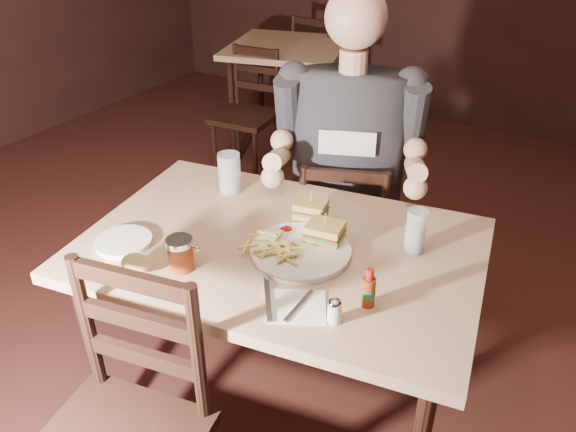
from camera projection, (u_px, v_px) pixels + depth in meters
The scene contains 22 objects.
room_shell at pixel (185, 54), 1.42m from camera, with size 7.00×7.00×7.00m.
main_table at pixel (280, 263), 1.85m from camera, with size 1.39×1.04×0.77m.
bg_table at pixel (288, 58), 4.01m from camera, with size 0.98×0.98×0.77m.
chair_far at pixel (343, 238), 2.47m from camera, with size 0.39×0.43×0.84m, color black, non-canonical shape.
bg_chair_far at pixel (323, 71), 4.54m from camera, with size 0.41×0.45×0.89m, color black, non-canonical shape.
bg_chair_near at pixel (245, 116), 3.75m from camera, with size 0.39×0.42×0.84m, color black, non-canonical shape.
diner at pixel (349, 129), 2.15m from camera, with size 0.60×0.47×1.04m, color #323137, non-canonical shape.
dinner_plate at pixel (301, 252), 1.75m from camera, with size 0.31×0.31×0.02m, color white.
sandwich_left at pixel (311, 205), 1.89m from camera, with size 0.10×0.09×0.09m, color #D6AB53, non-canonical shape.
sandwich_right at pixel (325, 227), 1.77m from camera, with size 0.11×0.09×0.10m, color #D6AB53, non-canonical shape.
fries_pile at pixel (275, 245), 1.74m from camera, with size 0.23×0.16×0.04m, color #EFD66D, non-canonical shape.
ketchup_dollop at pixel (286, 229), 1.84m from camera, with size 0.04×0.04×0.01m, color maroon.
glass_left at pixel (229, 173), 2.07m from camera, with size 0.08×0.08×0.15m, color silver.
glass_right at pixel (416, 231), 1.74m from camera, with size 0.06×0.06×0.15m, color silver.
hot_sauce at pixel (369, 287), 1.52m from camera, with size 0.04×0.04×0.12m, color maroon, non-canonical shape.
salt_shaker at pixel (335, 311), 1.48m from camera, with size 0.04×0.04×0.07m, color white, non-canonical shape.
syrup_dispenser at pixel (180, 254), 1.67m from camera, with size 0.08×0.08×0.10m, color maroon, non-canonical shape.
napkin at pixel (297, 306), 1.54m from camera, with size 0.16×0.15×0.00m, color white.
knife at pixel (267, 294), 1.58m from camera, with size 0.01×0.24×0.01m, color silver.
fork at pixel (299, 305), 1.54m from camera, with size 0.01×0.15×0.00m, color silver.
side_plate at pixel (124, 243), 1.80m from camera, with size 0.18×0.18×0.01m, color white.
bread_roll at pixel (136, 264), 1.65m from camera, with size 0.09×0.08×0.05m, color tan.
Camera 1 is at (0.97, -1.08, 1.78)m, focal length 35.00 mm.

